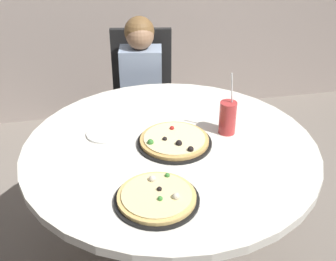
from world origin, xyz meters
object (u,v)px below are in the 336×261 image
Objects in this scene: chair_wooden at (142,93)px; plate_small at (105,133)px; pizza_cheese at (157,198)px; diner_child at (142,112)px; pizza_veggie at (174,141)px; soda_cup at (228,117)px; dining_table at (170,161)px.

chair_wooden is 0.93m from plate_small.
chair_wooden is 2.90× the size of pizza_cheese.
pizza_veggie is at bearing -87.59° from diner_child.
diner_child is 0.86m from pizza_veggie.
pizza_veggie is 0.34m from plate_small.
pizza_cheese is at bearing -73.87° from plate_small.
plate_small is (-0.57, 0.10, -0.08)m from soda_cup.
soda_cup reaches higher than dining_table.
plate_small is (-0.30, 0.15, -0.01)m from pizza_veggie.
chair_wooden is 2.77× the size of pizza_veggie.
pizza_veggie is 1.11× the size of soda_cup.
pizza_veggie is at bearing -26.11° from plate_small.
dining_table is 0.34m from soda_cup.
soda_cup is (0.42, 0.43, 0.06)m from pizza_cheese.
pizza_veggie is 1.91× the size of plate_small.
dining_table is at bearing -168.33° from soda_cup.
diner_child is at bearing 111.49° from soda_cup.
chair_wooden is at bearing 106.05° from soda_cup.
diner_child is (-0.01, 0.82, -0.18)m from dining_table.
chair_wooden is 5.28× the size of plate_small.
pizza_veggie reaches higher than dining_table.
diner_child is 1.23m from pizza_cheese.
pizza_veggie reaches higher than plate_small.
soda_cup is at bearing 10.79° from pizza_veggie.
pizza_veggie is (0.02, 0.01, 0.10)m from dining_table.
dining_table is at bearing -89.08° from diner_child.
pizza_cheese is at bearing -109.22° from dining_table.
pizza_cheese is at bearing -96.03° from chair_wooden.
chair_wooden is 3.09× the size of soda_cup.
plate_small is (-0.28, 0.16, 0.09)m from dining_table.
soda_cup is 0.58m from plate_small.
diner_child is at bearing 84.46° from pizza_cheese.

